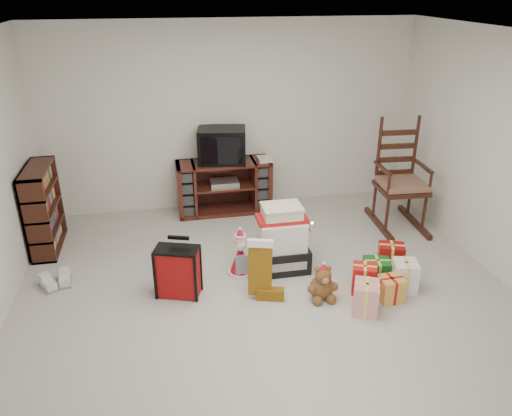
# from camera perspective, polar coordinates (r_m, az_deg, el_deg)

# --- Properties ---
(room) EXTENTS (5.01, 5.01, 2.51)m
(room) POSITION_cam_1_polar(r_m,az_deg,el_deg) (4.43, 1.68, 2.50)
(room) COLOR #AAA69C
(room) RESTS_ON ground
(tv_stand) EXTENTS (1.26, 0.46, 0.72)m
(tv_stand) POSITION_cam_1_polar(r_m,az_deg,el_deg) (6.79, -3.67, 2.43)
(tv_stand) COLOR #491C14
(tv_stand) RESTS_ON floor
(bookshelf) EXTENTS (0.28, 0.83, 1.01)m
(bookshelf) POSITION_cam_1_polar(r_m,az_deg,el_deg) (6.29, -23.11, -0.22)
(bookshelf) COLOR #3A170F
(bookshelf) RESTS_ON floor
(rocking_chair) EXTENTS (0.62, 0.98, 1.44)m
(rocking_chair) POSITION_cam_1_polar(r_m,az_deg,el_deg) (6.63, 15.94, 2.18)
(rocking_chair) COLOR #3A170F
(rocking_chair) RESTS_ON floor
(gift_pile) EXTENTS (0.59, 0.43, 0.74)m
(gift_pile) POSITION_cam_1_polar(r_m,az_deg,el_deg) (5.43, 2.89, -3.92)
(gift_pile) COLOR black
(gift_pile) RESTS_ON floor
(red_suitcase) EXTENTS (0.46, 0.33, 0.62)m
(red_suitcase) POSITION_cam_1_polar(r_m,az_deg,el_deg) (5.06, -8.90, -7.21)
(red_suitcase) COLOR maroon
(red_suitcase) RESTS_ON floor
(stocking) EXTENTS (0.32, 0.20, 0.64)m
(stocking) POSITION_cam_1_polar(r_m,az_deg,el_deg) (4.96, 0.48, -6.98)
(stocking) COLOR #0C6E0D
(stocking) RESTS_ON floor
(teddy_bear) EXTENTS (0.25, 0.22, 0.36)m
(teddy_bear) POSITION_cam_1_polar(r_m,az_deg,el_deg) (5.05, 7.55, -8.66)
(teddy_bear) COLOR brown
(teddy_bear) RESTS_ON floor
(santa_figurine) EXTENTS (0.27, 0.26, 0.56)m
(santa_figurine) POSITION_cam_1_polar(r_m,az_deg,el_deg) (5.77, 4.75, -3.40)
(santa_figurine) COLOR #B41323
(santa_figurine) RESTS_ON floor
(mrs_claus_figurine) EXTENTS (0.27, 0.25, 0.55)m
(mrs_claus_figurine) POSITION_cam_1_polar(r_m,az_deg,el_deg) (5.38, -1.79, -5.57)
(mrs_claus_figurine) COLOR #B41323
(mrs_claus_figurine) RESTS_ON floor
(sneaker_pair) EXTENTS (0.37, 0.29, 0.10)m
(sneaker_pair) POSITION_cam_1_polar(r_m,az_deg,el_deg) (5.66, -21.84, -7.79)
(sneaker_pair) COLOR silver
(sneaker_pair) RESTS_ON floor
(gift_cluster) EXTENTS (0.72, 1.01, 0.25)m
(gift_cluster) POSITION_cam_1_polar(r_m,az_deg,el_deg) (5.32, 14.23, -7.86)
(gift_cluster) COLOR red
(gift_cluster) RESTS_ON floor
(crt_television) EXTENTS (0.68, 0.54, 0.45)m
(crt_television) POSITION_cam_1_polar(r_m,az_deg,el_deg) (6.60, -3.90, 7.16)
(crt_television) COLOR black
(crt_television) RESTS_ON tv_stand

